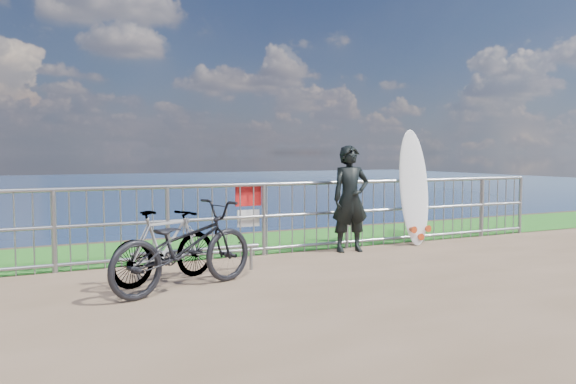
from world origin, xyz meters
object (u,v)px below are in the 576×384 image
bicycle_far (165,246)px  bicycle_near (184,246)px  surfboard (414,191)px  surfer (350,199)px

bicycle_far → bicycle_near: bearing=171.3°
bicycle_near → bicycle_far: size_ratio=1.29×
surfboard → bicycle_far: bearing=-167.5°
bicycle_near → bicycle_far: bicycle_near is taller
bicycle_near → bicycle_far: (-0.11, 0.47, -0.06)m
surfer → surfboard: 1.40m
surfboard → bicycle_far: surfboard is taller
bicycle_far → surfer: bearing=-96.5°
surfer → surfboard: (1.39, 0.16, 0.07)m
surfer → bicycle_near: 3.37m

